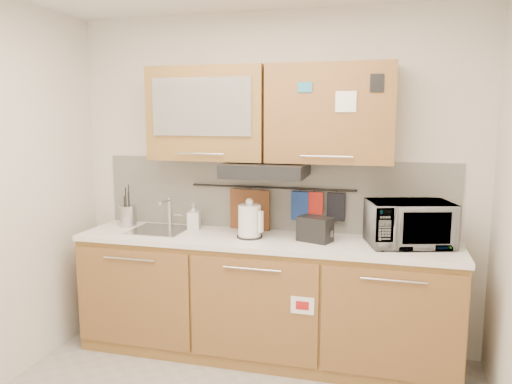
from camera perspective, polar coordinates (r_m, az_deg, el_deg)
The scene contains 17 objects.
wall_back at distance 3.94m, azimuth 1.98°, elevation 1.18°, with size 3.20×3.20×0.00m, color silver.
base_cabinet at distance 3.87m, azimuth 0.86°, elevation -12.66°, with size 2.80×0.64×0.88m.
countertop at distance 3.72m, azimuth 0.87°, elevation -5.56°, with size 2.82×0.62×0.04m, color white.
backsplash at distance 3.94m, azimuth 1.93°, elevation -0.29°, with size 2.80×0.02×0.56m, color silver.
upper_cabinets at distance 3.73m, azimuth 1.33°, elevation 8.94°, with size 1.82×0.37×0.70m.
range_hood at distance 3.68m, azimuth 1.12°, elevation 2.53°, with size 0.60×0.46×0.10m, color black.
sink at distance 4.01m, azimuth -10.94°, elevation -4.29°, with size 0.42×0.40×0.26m.
utensil_rail at distance 3.89m, azimuth 1.81°, elevation 0.50°, with size 0.02×0.02×1.30m, color black.
utensil_crock at distance 4.21m, azimuth -14.40°, elevation -2.62°, with size 0.18×0.18×0.34m.
kettle at distance 3.70m, azimuth -0.73°, elevation -3.44°, with size 0.22×0.22×0.30m.
toaster at distance 3.62m, azimuth 6.75°, elevation -4.20°, with size 0.27×0.21×0.18m.
microwave at distance 3.63m, azimuth 17.08°, elevation -3.47°, with size 0.56×0.38×0.31m, color #999999.
soap_bottle at distance 4.00m, azimuth -7.13°, elevation -2.78°, with size 0.09×0.10×0.21m, color #999999.
cutting_board at distance 3.96m, azimuth -0.71°, elevation -2.62°, with size 0.33×0.02×0.40m, color brown.
oven_mitt at distance 3.86m, azimuth 5.04°, elevation -1.58°, with size 0.13×0.03×0.22m, color navy.
dark_pouch at distance 3.82m, azimuth 9.13°, elevation -1.69°, with size 0.14×0.04×0.21m, color black.
pot_holder at distance 3.83m, azimuth 6.66°, elevation -1.27°, with size 0.14×0.02×0.17m, color red.
Camera 1 is at (0.87, -2.30, 1.82)m, focal length 35.00 mm.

